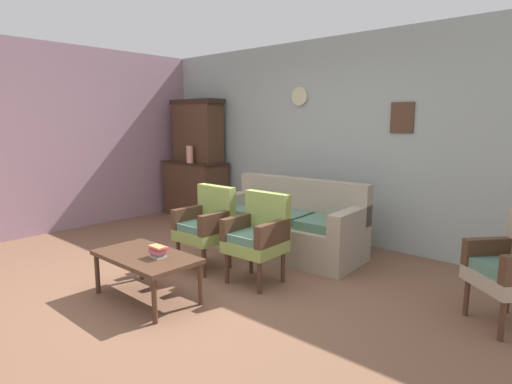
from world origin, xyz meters
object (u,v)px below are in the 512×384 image
at_px(armchair_row_middle, 258,234).
at_px(side_cabinet, 195,189).
at_px(armchair_near_couch_end, 207,223).
at_px(book_stack_on_table, 158,251).
at_px(coffee_table, 146,259).
at_px(vase_on_cabinet, 190,154).
at_px(floral_couch, 289,227).

bearing_deg(armchair_row_middle, side_cabinet, 151.21).
bearing_deg(armchair_near_couch_end, book_stack_on_table, -67.14).
bearing_deg(book_stack_on_table, armchair_row_middle, 71.45).
height_order(armchair_row_middle, coffee_table, armchair_row_middle).
relative_size(vase_on_cabinet, floral_couch, 0.15).
xyz_separation_m(floral_couch, armchair_row_middle, (0.34, -0.95, 0.17)).
height_order(armchair_row_middle, book_stack_on_table, armchair_row_middle).
bearing_deg(side_cabinet, vase_on_cabinet, -60.55).
height_order(side_cabinet, book_stack_on_table, side_cabinet).
bearing_deg(coffee_table, side_cabinet, 132.56).
xyz_separation_m(side_cabinet, coffee_table, (2.33, -2.53, -0.09)).
bearing_deg(floral_couch, coffee_table, -94.00).
height_order(side_cabinet, vase_on_cabinet, vase_on_cabinet).
distance_m(armchair_row_middle, book_stack_on_table, 1.02).
xyz_separation_m(armchair_near_couch_end, book_stack_on_table, (0.38, -0.91, -0.02)).
xyz_separation_m(side_cabinet, armchair_row_middle, (2.80, -1.54, 0.03)).
bearing_deg(coffee_table, armchair_near_couch_end, 104.03).
height_order(side_cabinet, armchair_near_couch_end, side_cabinet).
height_order(vase_on_cabinet, floral_couch, vase_on_cabinet).
distance_m(side_cabinet, vase_on_cabinet, 0.64).
bearing_deg(floral_couch, armchair_row_middle, -70.37).
xyz_separation_m(side_cabinet, vase_on_cabinet, (0.10, -0.18, 0.60)).
distance_m(armchair_row_middle, coffee_table, 1.11).
distance_m(floral_couch, book_stack_on_table, 1.92).
bearing_deg(floral_couch, book_stack_on_table, -89.60).
relative_size(armchair_near_couch_end, coffee_table, 0.90).
distance_m(vase_on_cabinet, armchair_near_couch_end, 2.51).
relative_size(vase_on_cabinet, book_stack_on_table, 1.69).
xyz_separation_m(floral_couch, armchair_near_couch_end, (-0.37, -1.01, 0.17)).
relative_size(coffee_table, book_stack_on_table, 6.08).
bearing_deg(armchair_row_middle, book_stack_on_table, -108.55).
xyz_separation_m(vase_on_cabinet, floral_couch, (2.36, -0.41, -0.74)).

